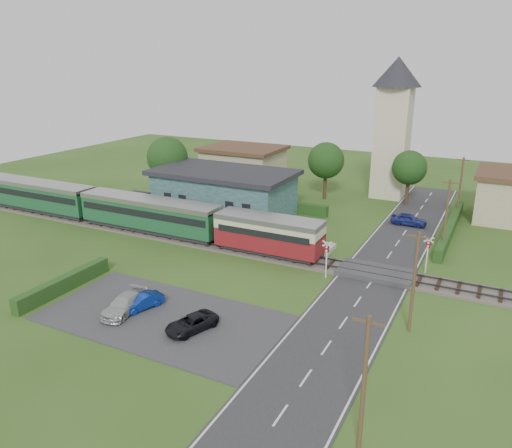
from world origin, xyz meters
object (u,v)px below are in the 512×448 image
at_px(car_park_dark, 191,323).
at_px(church_tower, 394,118).
at_px(pedestrian_far, 131,209).
at_px(station_building, 224,193).
at_px(equipment_hut, 137,204).
at_px(car_park_blue, 141,302).
at_px(train, 126,209).
at_px(house_west, 243,166).
at_px(car_park_silver, 124,304).
at_px(crossing_signal_far, 428,249).
at_px(crossing_signal_near, 327,254).
at_px(pedestrian_near, 239,226).
at_px(car_on_road, 409,220).

bearing_deg(car_park_dark, church_tower, 104.09).
bearing_deg(pedestrian_far, station_building, -60.86).
relative_size(equipment_hut, car_park_blue, 0.77).
distance_m(train, house_west, 23.08).
relative_size(car_park_blue, car_park_silver, 0.78).
xyz_separation_m(station_building, crossing_signal_far, (23.60, -6.60, -0.55)).
relative_size(station_building, car_park_dark, 4.33).
bearing_deg(pedestrian_far, car_park_dark, -141.18).
bearing_deg(church_tower, car_park_blue, -102.25).
bearing_deg(car_park_blue, car_park_silver, -109.91).
height_order(crossing_signal_near, car_park_dark, crossing_signal_near).
bearing_deg(crossing_signal_far, equipment_hut, 178.54).
bearing_deg(pedestrian_near, crossing_signal_near, 141.00).
xyz_separation_m(station_building, crossing_signal_near, (16.40, -11.40, -0.55)).
height_order(car_park_blue, pedestrian_far, pedestrian_far).
height_order(crossing_signal_far, car_park_blue, crossing_signal_far).
bearing_deg(equipment_hut, crossing_signal_far, -1.46).
height_order(crossing_signal_near, car_park_blue, crossing_signal_near).
height_order(equipment_hut, pedestrian_near, equipment_hut).
xyz_separation_m(car_on_road, pedestrian_far, (-27.96, -12.30, 0.69)).
xyz_separation_m(house_west, crossing_signal_near, (21.40, -25.41, -0.65)).
height_order(church_tower, house_west, church_tower).
distance_m(car_park_dark, pedestrian_near, 18.62).
height_order(station_building, house_west, house_west).
distance_m(house_west, car_park_dark, 41.01).
distance_m(crossing_signal_near, car_on_road, 17.52).
bearing_deg(equipment_hut, car_park_dark, -42.64).
relative_size(equipment_hut, car_park_dark, 0.69).
bearing_deg(crossing_signal_far, train, -175.49).
bearing_deg(car_on_road, equipment_hut, 112.54).
bearing_deg(car_on_road, crossing_signal_far, -163.02).
distance_m(station_building, car_park_blue, 23.65).
height_order(crossing_signal_near, car_on_road, crossing_signal_near).
relative_size(station_building, church_tower, 0.91).
bearing_deg(train, pedestrian_near, 14.13).
bearing_deg(equipment_hut, station_building, 35.92).
bearing_deg(car_park_dark, car_park_silver, -160.13).
relative_size(car_park_dark, pedestrian_near, 2.39).
distance_m(car_on_road, pedestrian_near, 18.70).
bearing_deg(station_building, house_west, 109.65).
height_order(equipment_hut, crossing_signal_far, crossing_signal_far).
distance_m(station_building, train, 11.27).
bearing_deg(house_west, church_tower, 8.53).
distance_m(train, pedestrian_near, 12.45).
xyz_separation_m(train, car_park_blue, (13.15, -13.68, -1.56)).
bearing_deg(station_building, crossing_signal_far, -15.63).
relative_size(car_park_blue, pedestrian_near, 2.13).
bearing_deg(station_building, church_tower, 48.59).
height_order(car_park_blue, car_park_dark, car_park_blue).
xyz_separation_m(church_tower, pedestrian_far, (-23.10, -23.59, -8.84)).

